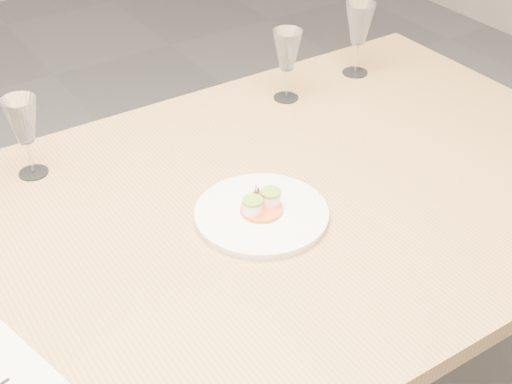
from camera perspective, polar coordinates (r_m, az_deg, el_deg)
dining_table at (r=1.37m, az=-12.99°, el=-8.36°), size 2.40×1.00×0.75m
dinner_plate at (r=1.40m, az=0.46°, el=-1.67°), size 0.27×0.27×0.07m
wine_glass_1 at (r=1.55m, az=-18.16°, el=5.30°), size 0.07×0.07×0.18m
wine_glass_2 at (r=1.77m, az=2.51°, el=11.13°), size 0.07×0.07×0.18m
wine_glass_3 at (r=1.92m, az=8.26°, el=13.07°), size 0.08×0.08×0.20m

